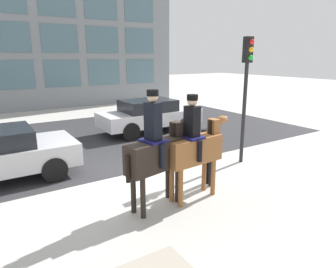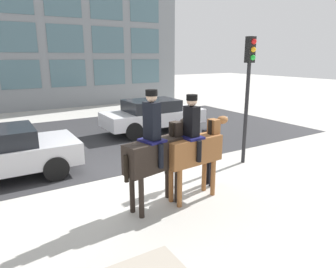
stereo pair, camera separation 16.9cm
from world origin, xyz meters
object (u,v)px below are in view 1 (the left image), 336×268
Objects in this scene: street_car_far_lane at (150,115)px; traffic_light at (246,80)px; pedestrian_bystander at (210,149)px; mounted_horse_lead at (157,151)px; mounted_horse_companion at (195,146)px.

traffic_light is at bearing -84.20° from street_car_far_lane.
pedestrian_bystander is 5.88m from street_car_far_lane.
mounted_horse_lead is 4.01m from traffic_light.
mounted_horse_companion is at bearing -157.42° from traffic_light.
mounted_horse_lead is 1.72m from pedestrian_bystander.
street_car_far_lane is (3.17, 5.95, -0.52)m from mounted_horse_lead.
pedestrian_bystander is at bearing -2.58° from mounted_horse_lead.
mounted_horse_companion reaches higher than street_car_far_lane.
traffic_light is (3.66, 1.05, 1.24)m from mounted_horse_lead.
mounted_horse_lead reaches higher than mounted_horse_companion.
pedestrian_bystander is 0.44× the size of traffic_light.
mounted_horse_lead is 6.76m from street_car_far_lane.
traffic_light is at bearing 4.25° from mounted_horse_lead.
pedestrian_bystander is 2.64m from traffic_light.
traffic_light is (1.99, 0.78, 1.55)m from pedestrian_bystander.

